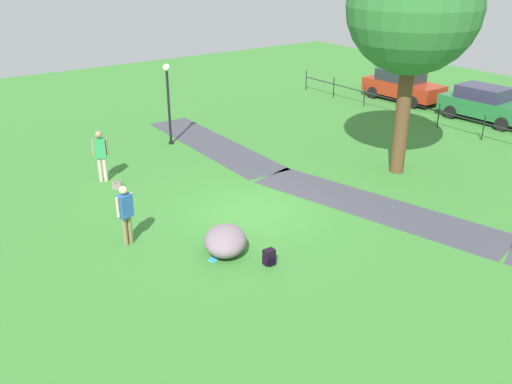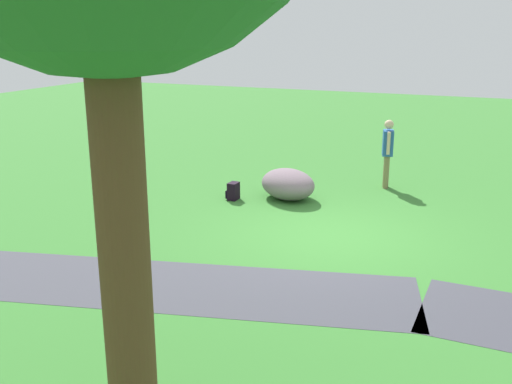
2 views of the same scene
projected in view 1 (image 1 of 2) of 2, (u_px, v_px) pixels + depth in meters
The scene contains 14 objects.
ground_plane at pixel (254, 211), 16.50m from camera, with size 48.00×48.00×0.00m, color #397D31.
footpath_segment_near at pixel (212, 144), 22.17m from camera, with size 8.04×2.01×0.01m.
footpath_segment_mid at pixel (373, 206), 16.78m from camera, with size 8.20×3.65×0.01m.
large_shade_tree at pixel (414, 8), 17.24m from camera, with size 4.24×4.24×7.64m.
lamp_post at pixel (168, 95), 21.42m from camera, with size 0.28×0.28×3.18m.
lawn_boulder at pixel (225, 241), 14.11m from camera, with size 1.77×1.69×0.69m.
woman_with_handbag at pixel (101, 152), 18.23m from camera, with size 0.37×0.48×1.75m.
man_near_boulder at pixel (125, 211), 14.27m from camera, with size 0.32×0.51×1.66m.
handbag_on_grass at pixel (117, 185), 17.97m from camera, with size 0.38×0.38×0.31m.
backpack_by_boulder at pixel (269, 257), 13.64m from camera, with size 0.27×0.29×0.40m.
frisbee_on_grass at pixel (213, 260), 13.89m from camera, with size 0.24×0.24×0.02m.
park_fence at pixel (484, 125), 22.45m from camera, with size 22.05×0.05×1.05m.
parked_suv_orange at pixel (403, 85), 28.30m from camera, with size 4.19×1.91×1.56m.
parked_wagon_silver at pixel (485, 104), 24.85m from camera, with size 4.10×1.92×1.56m.
Camera 1 is at (12.08, -8.71, 7.13)m, focal length 38.94 mm.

